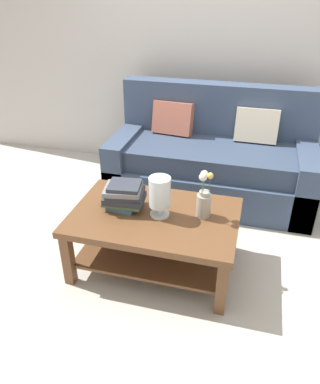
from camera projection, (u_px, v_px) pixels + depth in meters
ground_plane at (174, 247)px, 3.09m from camera, size 10.00×10.00×0.00m
back_wall at (213, 45)px, 3.80m from camera, size 6.40×0.12×2.70m
couch at (212, 161)px, 3.70m from camera, size 1.94×0.90×1.06m
coffee_table at (155, 229)px, 2.74m from camera, size 1.20×0.79×0.47m
book_stack_main at (124, 195)px, 2.69m from camera, size 0.31×0.27×0.20m
glass_hurricane_vase at (160, 194)px, 2.57m from camera, size 0.15×0.15×0.30m
flower_pitcher at (204, 200)px, 2.58m from camera, size 0.10×0.12×0.36m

